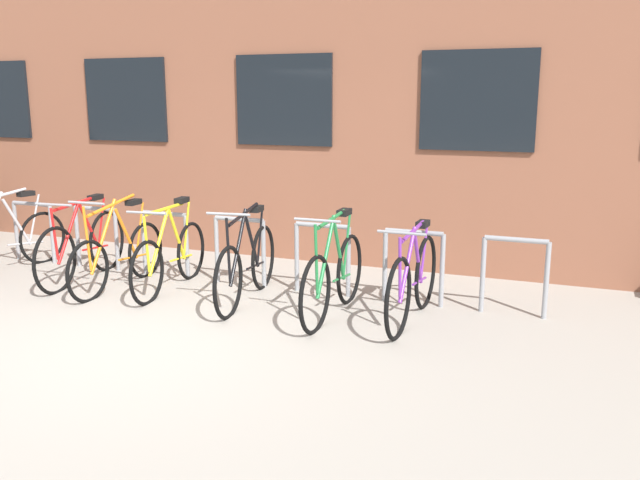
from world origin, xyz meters
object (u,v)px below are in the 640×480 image
object	(u,v)px
bicycle_orange	(118,255)
bicycle_yellow	(170,256)
bicycle_black	(247,265)
bicycle_green	(334,276)
bicycle_red	(83,247)
bicycle_purple	(413,281)
bicycle_silver	(7,241)

from	to	relation	value
bicycle_orange	bicycle_yellow	bearing A→B (deg)	14.17
bicycle_black	bicycle_green	distance (m)	1.01
bicycle_green	bicycle_yellow	xyz separation A→B (m)	(-1.99, 0.18, -0.02)
bicycle_orange	bicycle_yellow	world-z (taller)	bicycle_orange
bicycle_black	bicycle_orange	xyz separation A→B (m)	(-1.57, -0.08, -0.02)
bicycle_green	bicycle_orange	bearing A→B (deg)	179.16
bicycle_orange	bicycle_black	bearing A→B (deg)	2.77
bicycle_red	bicycle_yellow	size ratio (longest dim) A/B	1.03
bicycle_red	bicycle_green	xyz separation A→B (m)	(3.15, -0.14, -0.00)
bicycle_black	bicycle_yellow	world-z (taller)	bicycle_black
bicycle_purple	bicycle_yellow	bearing A→B (deg)	178.82
bicycle_purple	bicycle_silver	bearing A→B (deg)	179.75
bicycle_black	bicycle_silver	distance (m)	3.31
bicycle_purple	bicycle_silver	distance (m)	5.07
bicycle_purple	bicycle_yellow	world-z (taller)	bicycle_yellow
bicycle_silver	bicycle_red	bearing A→B (deg)	-0.34
bicycle_purple	bicycle_orange	bearing A→B (deg)	-178.44
bicycle_purple	bicycle_silver	size ratio (longest dim) A/B	1.04
bicycle_purple	bicycle_orange	xyz separation A→B (m)	(-3.32, -0.09, -0.02)
bicycle_red	bicycle_black	bearing A→B (deg)	-0.79
bicycle_red	bicycle_black	distance (m)	2.15
bicycle_silver	bicycle_orange	world-z (taller)	bicycle_orange
bicycle_red	bicycle_silver	world-z (taller)	bicycle_silver
bicycle_yellow	bicycle_orange	bearing A→B (deg)	-165.83
bicycle_purple	bicycle_yellow	distance (m)	2.74
bicycle_red	bicycle_purple	distance (m)	3.91
bicycle_black	bicycle_red	bearing A→B (deg)	179.21
bicycle_red	bicycle_green	distance (m)	3.16
bicycle_purple	bicycle_black	bearing A→B (deg)	-179.52
bicycle_silver	bicycle_green	distance (m)	4.31
bicycle_black	bicycle_purple	size ratio (longest dim) A/B	1.03
bicycle_silver	bicycle_green	xyz separation A→B (m)	(4.31, -0.15, 0.02)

